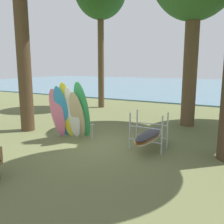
% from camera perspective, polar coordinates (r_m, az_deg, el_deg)
% --- Properties ---
extents(ground_plane, '(80.00, 80.00, 0.00)m').
position_cam_1_polar(ground_plane, '(8.80, -3.98, -7.77)').
color(ground_plane, '#60663D').
extents(lake_water, '(80.00, 36.00, 0.10)m').
position_cam_1_polar(lake_water, '(36.34, 21.59, 5.53)').
color(lake_water, slate).
rests_on(lake_water, ground).
extents(leaning_board_pile, '(1.66, 1.30, 2.24)m').
position_cam_1_polar(leaning_board_pile, '(9.45, -9.63, -0.19)').
color(leaning_board_pile, pink).
rests_on(leaning_board_pile, ground).
extents(board_storage_rack, '(1.15, 2.12, 1.25)m').
position_cam_1_polar(board_storage_rack, '(8.44, 8.39, -5.32)').
color(board_storage_rack, '#9EA0A5').
rests_on(board_storage_rack, ground).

